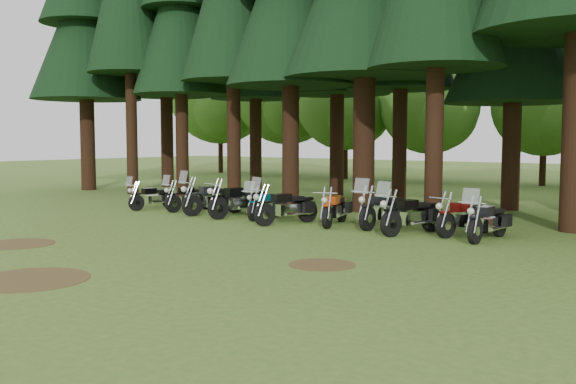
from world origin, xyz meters
name	(u,v)px	position (x,y,z in m)	size (l,w,h in m)	color
ground	(159,246)	(0.00, 0.00, 0.00)	(120.00, 120.00, 0.00)	#416321
decid_0	(221,95)	(-22.10, 25.26, 5.90)	(8.00, 7.78, 10.00)	#321C10
decid_1	(289,93)	(-15.99, 25.76, 5.83)	(7.91, 7.69, 9.88)	#321C10
decid_2	(348,102)	(-10.43, 24.78, 4.95)	(6.72, 6.53, 8.40)	#321C10
decid_3	(433,107)	(-4.71, 25.13, 4.51)	(6.12, 5.95, 7.65)	#321C10
decid_4	(549,107)	(1.58, 26.32, 4.37)	(5.93, 5.76, 7.41)	#321C10
dirt_patch_0	(17,244)	(-3.00, -2.00, 0.01)	(1.80, 1.80, 0.01)	#4C3D1E
dirt_patch_1	(322,265)	(4.50, 0.50, 0.01)	(1.40, 1.40, 0.01)	#4C3D1E
dirt_patch_2	(29,279)	(1.00, -4.00, 0.01)	(2.20, 2.20, 0.01)	#4C3D1E
motorcycle_0	(153,198)	(-6.44, 5.24, 0.42)	(0.60, 2.02, 1.27)	black
motorcycle_1	(190,199)	(-5.00, 5.76, 0.45)	(0.58, 2.15, 1.35)	black
motorcycle_2	(213,199)	(-3.56, 5.50, 0.52)	(0.93, 2.46, 1.56)	black
motorcycle_3	(240,202)	(-2.31, 5.47, 0.51)	(0.62, 2.43, 0.99)	black
motorcycle_4	(267,206)	(-1.31, 5.66, 0.43)	(0.48, 2.07, 1.30)	black
motorcycle_5	(286,208)	(-0.03, 5.07, 0.50)	(0.94, 2.34, 1.48)	black
motorcycle_6	(335,210)	(1.28, 5.80, 0.46)	(0.80, 2.17, 0.91)	black
motorcycle_7	(382,211)	(2.70, 6.18, 0.51)	(0.45, 2.41, 1.52)	black
motorcycle_8	(411,216)	(3.96, 5.55, 0.50)	(0.86, 2.37, 1.50)	black
motorcycle_9	(465,218)	(5.23, 6.23, 0.47)	(0.75, 2.20, 0.91)	black
motorcycle_10	(488,222)	(6.02, 5.76, 0.47)	(0.43, 2.25, 1.41)	black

